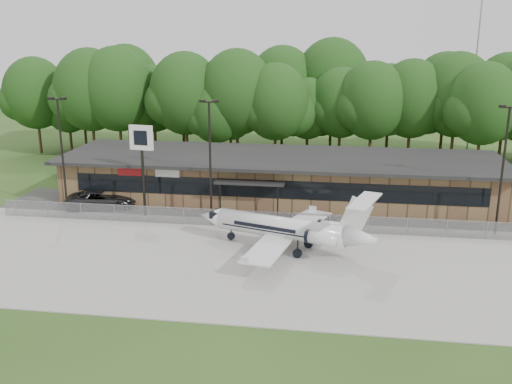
% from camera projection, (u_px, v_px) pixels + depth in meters
% --- Properties ---
extents(ground, '(160.00, 160.00, 0.00)m').
position_uv_depth(ground, '(233.00, 317.00, 32.04)').
color(ground, '#284719').
rests_on(ground, ground).
extents(apron, '(64.00, 18.00, 0.08)m').
position_uv_depth(apron, '(255.00, 262.00, 39.65)').
color(apron, '#9E9B93').
rests_on(apron, ground).
extents(parking_lot, '(50.00, 9.00, 0.06)m').
position_uv_depth(parking_lot, '(274.00, 212.00, 50.60)').
color(parking_lot, '#383835').
rests_on(parking_lot, ground).
extents(terminal, '(41.00, 11.65, 4.30)m').
position_uv_depth(terminal, '(280.00, 177.00, 54.24)').
color(terminal, brown).
rests_on(terminal, ground).
extents(fence, '(46.00, 0.04, 1.52)m').
position_uv_depth(fence, '(268.00, 220.00, 46.11)').
color(fence, gray).
rests_on(fence, ground).
extents(treeline, '(72.00, 12.00, 15.00)m').
position_uv_depth(treeline, '(296.00, 99.00, 70.00)').
color(treeline, '#133812').
rests_on(treeline, ground).
extents(radio_mast, '(0.20, 0.20, 25.00)m').
position_uv_depth(radio_mast, '(476.00, 57.00, 71.21)').
color(radio_mast, gray).
rests_on(radio_mast, ground).
extents(light_pole_left, '(1.55, 0.30, 10.23)m').
position_uv_depth(light_pole_left, '(62.00, 147.00, 48.71)').
color(light_pole_left, black).
rests_on(light_pole_left, ground).
extents(light_pole_mid, '(1.55, 0.30, 10.23)m').
position_uv_depth(light_pole_mid, '(210.00, 152.00, 46.85)').
color(light_pole_mid, black).
rests_on(light_pole_mid, ground).
extents(light_pole_right, '(1.55, 0.30, 10.23)m').
position_uv_depth(light_pole_right, '(504.00, 161.00, 43.56)').
color(light_pole_right, black).
rests_on(light_pole_right, ground).
extents(business_jet, '(13.91, 12.48, 4.73)m').
position_uv_depth(business_jet, '(287.00, 229.00, 41.30)').
color(business_jet, silver).
rests_on(business_jet, ground).
extents(suv, '(6.66, 4.22, 1.71)m').
position_uv_depth(suv, '(102.00, 199.00, 51.61)').
color(suv, '#303032').
rests_on(suv, ground).
extents(pole_sign, '(2.10, 0.53, 7.98)m').
position_uv_depth(pole_sign, '(142.00, 147.00, 47.95)').
color(pole_sign, black).
rests_on(pole_sign, ground).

